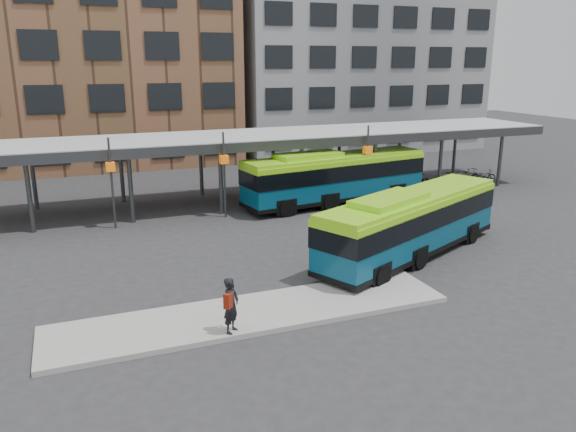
# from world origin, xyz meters

# --- Properties ---
(ground) EXTENTS (120.00, 120.00, 0.00)m
(ground) POSITION_xyz_m (0.00, 0.00, 0.00)
(ground) COLOR #28282B
(ground) RESTS_ON ground
(boarding_island) EXTENTS (14.00, 3.00, 0.18)m
(boarding_island) POSITION_xyz_m (-5.50, -3.00, 0.09)
(boarding_island) COLOR gray
(boarding_island) RESTS_ON ground
(canopy) EXTENTS (40.00, 6.53, 4.80)m
(canopy) POSITION_xyz_m (-0.06, 12.87, 3.91)
(canopy) COLOR #999B9E
(canopy) RESTS_ON ground
(building_brick) EXTENTS (26.00, 14.00, 22.00)m
(building_brick) POSITION_xyz_m (-10.00, 32.00, 11.00)
(building_brick) COLOR brown
(building_brick) RESTS_ON ground
(building_grey) EXTENTS (24.00, 14.00, 20.00)m
(building_grey) POSITION_xyz_m (16.00, 32.00, 10.00)
(building_grey) COLOR slate
(building_grey) RESTS_ON ground
(bus_front) EXTENTS (11.23, 6.92, 3.11)m
(bus_front) POSITION_xyz_m (3.00, 0.26, 1.62)
(bus_front) COLOR navy
(bus_front) RESTS_ON ground
(bus_rear) EXTENTS (12.18, 4.26, 3.29)m
(bus_rear) POSITION_xyz_m (4.13, 10.29, 1.71)
(bus_rear) COLOR navy
(bus_rear) RESTS_ON ground
(pedestrian) EXTENTS (0.78, 0.79, 1.84)m
(pedestrian) POSITION_xyz_m (-6.61, -4.21, 1.11)
(pedestrian) COLOR black
(pedestrian) RESTS_ON boarding_island
(bike_rack) EXTENTS (7.74, 1.55, 1.02)m
(bike_rack) POSITION_xyz_m (13.85, 12.00, 0.48)
(bike_rack) COLOR slate
(bike_rack) RESTS_ON ground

